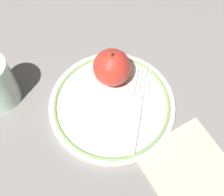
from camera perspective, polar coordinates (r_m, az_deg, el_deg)
ground_plane at (r=0.56m, az=-1.19°, el=-1.79°), size 2.00×2.00×0.00m
plate at (r=0.55m, az=-0.00°, el=-1.34°), size 0.22×0.22×0.01m
apple_red_whole at (r=0.55m, az=-0.04°, el=5.63°), size 0.07×0.07×0.08m
fork at (r=0.54m, az=4.73°, el=-2.40°), size 0.06×0.17×0.00m
napkin_folded at (r=0.53m, az=14.70°, el=-13.52°), size 0.19×0.20×0.01m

